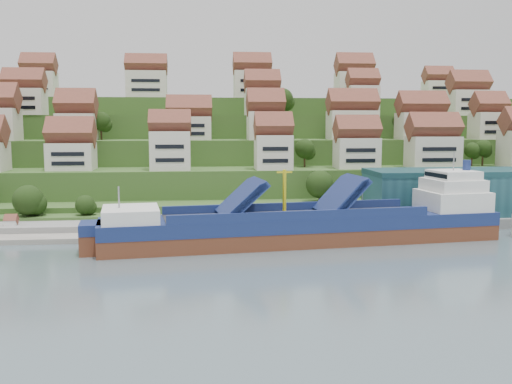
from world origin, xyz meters
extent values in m
plane|color=slate|center=(0.00, 0.00, 0.00)|extent=(300.00, 300.00, 0.00)
cube|color=gray|center=(20.00, 15.00, 1.10)|extent=(180.00, 14.00, 2.20)
cube|color=#2D4C1E|center=(0.00, 86.00, 2.00)|extent=(260.00, 128.00, 4.00)
cube|color=#2D4C1E|center=(0.00, 91.00, 5.50)|extent=(260.00, 118.00, 11.00)
cube|color=#2D4C1E|center=(0.00, 99.00, 9.00)|extent=(260.00, 102.00, 18.00)
cube|color=#2D4C1E|center=(0.00, 107.00, 12.50)|extent=(260.00, 86.00, 25.00)
cube|color=#2D4C1E|center=(0.00, 116.00, 15.50)|extent=(260.00, 68.00, 31.00)
cube|color=silver|center=(-47.88, 40.50, 14.36)|extent=(11.17, 8.57, 6.73)
cube|color=silver|center=(-23.21, 37.24, 15.82)|extent=(9.88, 7.03, 9.64)
cube|color=silver|center=(2.56, 36.66, 15.33)|extent=(9.08, 7.62, 8.65)
cube|color=silver|center=(24.63, 38.58, 14.91)|extent=(10.89, 7.73, 7.83)
cube|color=silver|center=(45.09, 38.37, 15.08)|extent=(12.81, 8.26, 8.17)
cube|color=silver|center=(-49.23, 55.03, 21.62)|extent=(10.16, 8.98, 7.23)
cube|color=silver|center=(-18.68, 55.65, 21.23)|extent=(12.05, 7.90, 6.46)
cube|color=silver|center=(2.64, 53.98, 21.93)|extent=(9.99, 8.56, 7.87)
cube|color=silver|center=(28.32, 56.92, 22.12)|extent=(13.74, 8.36, 8.24)
cube|color=silver|center=(47.90, 53.80, 21.83)|extent=(13.31, 8.18, 7.65)
cube|color=silver|center=(68.20, 53.69, 21.89)|extent=(9.01, 8.04, 7.78)
cube|color=silver|center=(-66.38, 67.71, 28.81)|extent=(11.30, 7.86, 7.62)
cube|color=silver|center=(3.36, 68.94, 29.02)|extent=(10.33, 7.79, 8.03)
cube|color=silver|center=(34.94, 69.56, 29.60)|extent=(9.27, 7.14, 9.19)
cube|color=silver|center=(70.15, 71.06, 29.06)|extent=(12.07, 8.47, 8.11)
cube|color=silver|center=(-67.26, 87.56, 35.09)|extent=(10.38, 8.03, 8.18)
cube|color=silver|center=(-32.90, 86.86, 35.31)|extent=(13.00, 7.51, 8.63)
cube|color=silver|center=(2.02, 86.98, 35.49)|extent=(12.14, 8.15, 8.97)
cube|color=silver|center=(37.25, 87.86, 35.47)|extent=(12.15, 8.73, 8.94)
cube|color=silver|center=(69.69, 93.46, 34.33)|extent=(10.07, 7.05, 6.66)
ellipsoid|color=#213B13|center=(12.26, 26.11, 8.22)|extent=(6.61, 6.61, 6.61)
ellipsoid|color=#213B13|center=(58.29, 43.11, 15.30)|extent=(4.27, 4.27, 4.27)
ellipsoid|color=#213B13|center=(61.41, 43.11, 15.88)|extent=(4.64, 4.64, 4.64)
ellipsoid|color=#213B13|center=(11.92, 43.66, 15.86)|extent=(5.25, 5.25, 5.25)
ellipsoid|color=#213B13|center=(43.83, 59.83, 23.41)|extent=(4.85, 4.85, 4.85)
ellipsoid|color=#213B13|center=(-51.75, 59.38, 21.53)|extent=(5.90, 5.90, 5.90)
ellipsoid|color=#213B13|center=(-43.28, 57.97, 23.16)|extent=(5.36, 5.36, 5.36)
ellipsoid|color=#213B13|center=(10.20, 73.21, 30.14)|extent=(6.98, 6.98, 6.98)
ellipsoid|color=#213B13|center=(31.64, 75.94, 29.18)|extent=(5.53, 5.53, 5.53)
ellipsoid|color=#213B13|center=(37.46, 73.97, 29.09)|extent=(4.20, 4.20, 4.20)
ellipsoid|color=#213B13|center=(-52.64, 19.00, 6.19)|extent=(6.56, 6.56, 6.56)
ellipsoid|color=#213B13|center=(-40.83, 19.00, 5.02)|extent=(4.24, 4.24, 4.24)
cube|color=#1F4D56|center=(52.00, 17.00, 7.20)|extent=(60.00, 15.00, 10.00)
cylinder|color=gray|center=(18.00, 10.00, 6.20)|extent=(0.16, 0.16, 8.00)
cube|color=maroon|center=(18.60, 10.00, 9.80)|extent=(1.20, 0.05, 0.80)
cube|color=white|center=(-54.00, 11.50, 2.10)|extent=(2.40, 2.20, 2.20)
cube|color=brown|center=(3.37, -1.46, 1.00)|extent=(76.35, 20.62, 4.84)
cube|color=navy|center=(3.37, -1.46, 4.16)|extent=(76.37, 20.74, 2.52)
cube|color=white|center=(-28.34, -5.31, 6.58)|extent=(10.94, 12.12, 2.52)
cube|color=#262628|center=(1.45, -1.69, 5.42)|extent=(49.24, 15.63, 0.29)
cube|color=navy|center=(-9.12, -2.98, 8.71)|extent=(8.49, 11.48, 6.69)
cube|color=navy|center=(10.10, -0.65, 8.71)|extent=(8.12, 11.44, 7.07)
cylinder|color=yellow|center=(-0.47, -1.93, 9.68)|extent=(0.75, 0.75, 8.71)
cube|color=white|center=(34.12, 2.27, 7.26)|extent=(12.86, 12.35, 3.87)
cube|color=white|center=(34.12, 2.27, 10.36)|extent=(10.80, 10.97, 2.42)
cube|color=white|center=(34.12, 2.27, 12.39)|extent=(8.74, 9.58, 1.74)
cylinder|color=navy|center=(37.01, 2.62, 14.23)|extent=(1.72, 1.72, 2.13)
camera|label=1|loc=(-16.48, -106.05, 22.44)|focal=40.00mm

